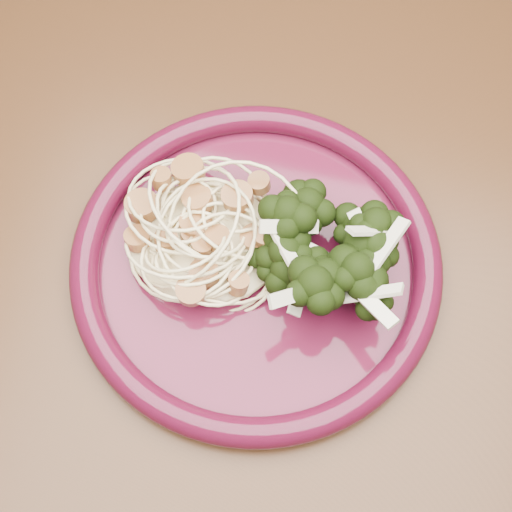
{
  "coord_description": "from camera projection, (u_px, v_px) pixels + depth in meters",
  "views": [
    {
      "loc": [
        -0.04,
        -0.25,
        1.26
      ],
      "look_at": [
        -0.1,
        -0.03,
        0.77
      ],
      "focal_mm": 50.0,
      "sensor_mm": 36.0,
      "label": 1
    }
  ],
  "objects": [
    {
      "name": "scallop_cluster",
      "position": [
        201.0,
        215.0,
        0.52
      ],
      "size": [
        0.14,
        0.14,
        0.04
      ],
      "primitive_type": null,
      "rotation": [
        0.0,
        0.0,
        -0.16
      ],
      "color": "#A36B38",
      "rests_on": "spaghetti_pile"
    },
    {
      "name": "onion_garnish",
      "position": [
        326.0,
        257.0,
        0.5
      ],
      "size": [
        0.08,
        0.1,
        0.05
      ],
      "primitive_type": null,
      "rotation": [
        0.0,
        0.0,
        -0.16
      ],
      "color": "beige",
      "rests_on": "broccoli_pile"
    },
    {
      "name": "dinner_plate",
      "position": [
        256.0,
        261.0,
        0.55
      ],
      "size": [
        0.33,
        0.33,
        0.02
      ],
      "rotation": [
        0.0,
        0.0,
        -0.16
      ],
      "color": "#4B0F24",
      "rests_on": "dining_table"
    },
    {
      "name": "dining_table",
      "position": [
        367.0,
        308.0,
        0.66
      ],
      "size": [
        1.2,
        0.8,
        0.75
      ],
      "color": "#472814",
      "rests_on": "ground"
    },
    {
      "name": "broccoli_pile",
      "position": [
        323.0,
        274.0,
        0.53
      ],
      "size": [
        0.11,
        0.16,
        0.05
      ],
      "primitive_type": "ellipsoid",
      "rotation": [
        0.0,
        0.0,
        -0.16
      ],
      "color": "black",
      "rests_on": "dinner_plate"
    },
    {
      "name": "spaghetti_pile",
      "position": [
        204.0,
        236.0,
        0.55
      ],
      "size": [
        0.14,
        0.13,
        0.03
      ],
      "primitive_type": "ellipsoid",
      "rotation": [
        0.0,
        0.0,
        -0.16
      ],
      "color": "#F7E9AE",
      "rests_on": "dinner_plate"
    }
  ]
}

